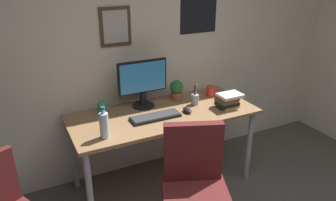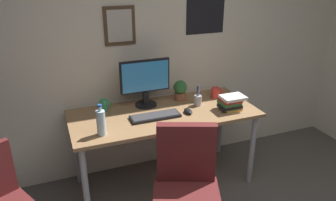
{
  "view_description": "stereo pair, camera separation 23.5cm",
  "coord_description": "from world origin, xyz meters",
  "px_view_note": "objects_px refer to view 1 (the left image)",
  "views": [
    {
      "loc": [
        -1.25,
        -0.68,
        1.97
      ],
      "look_at": [
        -0.11,
        1.61,
        0.9
      ],
      "focal_mm": 35.15,
      "sensor_mm": 36.0,
      "label": 1
    },
    {
      "loc": [
        -1.03,
        -0.78,
        1.97
      ],
      "look_at": [
        -0.11,
        1.61,
        0.9
      ],
      "focal_mm": 35.15,
      "sensor_mm": 36.0,
      "label": 2
    }
  ],
  "objects_px": {
    "water_bottle": "(104,125)",
    "coffee_mug_far": "(211,91)",
    "potted_plant": "(176,89)",
    "coffee_mug_near": "(102,107)",
    "book_stack_left": "(228,100)",
    "monitor": "(143,82)",
    "keyboard": "(155,117)",
    "pen_cup": "(195,99)",
    "office_chair": "(195,185)",
    "computer_mouse": "(187,111)"
  },
  "relations": [
    {
      "from": "water_bottle",
      "to": "coffee_mug_far",
      "type": "relative_size",
      "value": 2.03
    },
    {
      "from": "potted_plant",
      "to": "coffee_mug_near",
      "type": "bearing_deg",
      "value": 178.71
    },
    {
      "from": "coffee_mug_near",
      "to": "book_stack_left",
      "type": "relative_size",
      "value": 0.49
    },
    {
      "from": "potted_plant",
      "to": "book_stack_left",
      "type": "xyz_separation_m",
      "value": [
        0.34,
        -0.37,
        -0.03
      ]
    },
    {
      "from": "monitor",
      "to": "keyboard",
      "type": "distance_m",
      "value": 0.36
    },
    {
      "from": "potted_plant",
      "to": "pen_cup",
      "type": "distance_m",
      "value": 0.21
    },
    {
      "from": "office_chair",
      "to": "coffee_mug_near",
      "type": "xyz_separation_m",
      "value": [
        -0.36,
        1.0,
        0.27
      ]
    },
    {
      "from": "pen_cup",
      "to": "book_stack_left",
      "type": "relative_size",
      "value": 0.9
    },
    {
      "from": "monitor",
      "to": "water_bottle",
      "type": "relative_size",
      "value": 1.82
    },
    {
      "from": "pen_cup",
      "to": "book_stack_left",
      "type": "bearing_deg",
      "value": -39.14
    },
    {
      "from": "coffee_mug_far",
      "to": "office_chair",
      "type": "bearing_deg",
      "value": -128.06
    },
    {
      "from": "coffee_mug_far",
      "to": "book_stack_left",
      "type": "bearing_deg",
      "value": -92.83
    },
    {
      "from": "computer_mouse",
      "to": "book_stack_left",
      "type": "xyz_separation_m",
      "value": [
        0.39,
        -0.06,
        0.05
      ]
    },
    {
      "from": "office_chair",
      "to": "keyboard",
      "type": "height_order",
      "value": "office_chair"
    },
    {
      "from": "office_chair",
      "to": "pen_cup",
      "type": "height_order",
      "value": "office_chair"
    },
    {
      "from": "monitor",
      "to": "pen_cup",
      "type": "xyz_separation_m",
      "value": [
        0.45,
        -0.17,
        -0.19
      ]
    },
    {
      "from": "book_stack_left",
      "to": "coffee_mug_far",
      "type": "bearing_deg",
      "value": 87.17
    },
    {
      "from": "computer_mouse",
      "to": "coffee_mug_near",
      "type": "bearing_deg",
      "value": 154.19
    },
    {
      "from": "monitor",
      "to": "pen_cup",
      "type": "relative_size",
      "value": 2.3
    },
    {
      "from": "monitor",
      "to": "keyboard",
      "type": "relative_size",
      "value": 1.07
    },
    {
      "from": "computer_mouse",
      "to": "pen_cup",
      "type": "bearing_deg",
      "value": 39.55
    },
    {
      "from": "computer_mouse",
      "to": "potted_plant",
      "type": "relative_size",
      "value": 0.56
    },
    {
      "from": "office_chair",
      "to": "coffee_mug_near",
      "type": "bearing_deg",
      "value": 110.03
    },
    {
      "from": "monitor",
      "to": "coffee_mug_far",
      "type": "bearing_deg",
      "value": -4.79
    },
    {
      "from": "coffee_mug_near",
      "to": "coffee_mug_far",
      "type": "height_order",
      "value": "coffee_mug_near"
    },
    {
      "from": "office_chair",
      "to": "water_bottle",
      "type": "relative_size",
      "value": 3.76
    },
    {
      "from": "computer_mouse",
      "to": "coffee_mug_near",
      "type": "distance_m",
      "value": 0.75
    },
    {
      "from": "keyboard",
      "to": "book_stack_left",
      "type": "relative_size",
      "value": 1.93
    },
    {
      "from": "keyboard",
      "to": "water_bottle",
      "type": "height_order",
      "value": "water_bottle"
    },
    {
      "from": "keyboard",
      "to": "pen_cup",
      "type": "height_order",
      "value": "pen_cup"
    },
    {
      "from": "water_bottle",
      "to": "coffee_mug_near",
      "type": "bearing_deg",
      "value": 76.65
    },
    {
      "from": "monitor",
      "to": "coffee_mug_far",
      "type": "distance_m",
      "value": 0.73
    },
    {
      "from": "office_chair",
      "to": "computer_mouse",
      "type": "bearing_deg",
      "value": 65.12
    },
    {
      "from": "water_bottle",
      "to": "pen_cup",
      "type": "xyz_separation_m",
      "value": [
        0.94,
        0.25,
        -0.05
      ]
    },
    {
      "from": "monitor",
      "to": "coffee_mug_near",
      "type": "distance_m",
      "value": 0.43
    },
    {
      "from": "office_chair",
      "to": "book_stack_left",
      "type": "distance_m",
      "value": 0.97
    },
    {
      "from": "pen_cup",
      "to": "water_bottle",
      "type": "bearing_deg",
      "value": -165.27
    },
    {
      "from": "coffee_mug_near",
      "to": "keyboard",
      "type": "bearing_deg",
      "value": -39.36
    },
    {
      "from": "potted_plant",
      "to": "book_stack_left",
      "type": "relative_size",
      "value": 0.88
    },
    {
      "from": "water_bottle",
      "to": "coffee_mug_far",
      "type": "distance_m",
      "value": 1.24
    },
    {
      "from": "office_chair",
      "to": "pen_cup",
      "type": "relative_size",
      "value": 4.75
    },
    {
      "from": "office_chair",
      "to": "pen_cup",
      "type": "xyz_separation_m",
      "value": [
        0.47,
        0.8,
        0.27
      ]
    },
    {
      "from": "computer_mouse",
      "to": "potted_plant",
      "type": "distance_m",
      "value": 0.33
    },
    {
      "from": "keyboard",
      "to": "potted_plant",
      "type": "distance_m",
      "value": 0.47
    },
    {
      "from": "computer_mouse",
      "to": "coffee_mug_far",
      "type": "relative_size",
      "value": 0.89
    },
    {
      "from": "office_chair",
      "to": "monitor",
      "type": "xyz_separation_m",
      "value": [
        0.02,
        0.97,
        0.46
      ]
    },
    {
      "from": "computer_mouse",
      "to": "pen_cup",
      "type": "xyz_separation_m",
      "value": [
        0.15,
        0.13,
        0.04
      ]
    },
    {
      "from": "potted_plant",
      "to": "pen_cup",
      "type": "bearing_deg",
      "value": -61.25
    },
    {
      "from": "keyboard",
      "to": "book_stack_left",
      "type": "distance_m",
      "value": 0.7
    },
    {
      "from": "office_chair",
      "to": "coffee_mug_far",
      "type": "bearing_deg",
      "value": 51.94
    }
  ]
}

